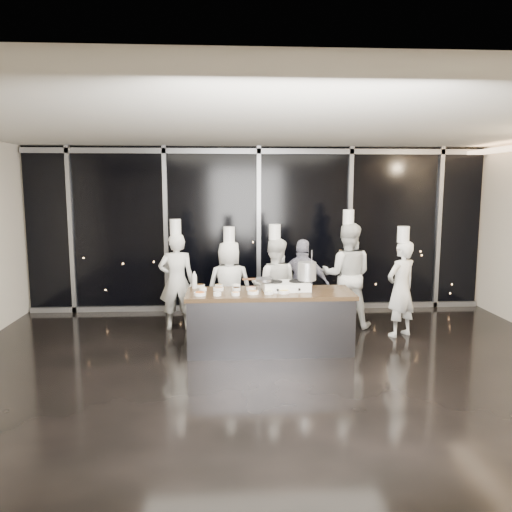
{
  "coord_description": "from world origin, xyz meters",
  "views": [
    {
      "loc": [
        -0.64,
        -6.3,
        2.47
      ],
      "look_at": [
        -0.19,
        1.2,
        1.39
      ],
      "focal_mm": 35.0,
      "sensor_mm": 36.0,
      "label": 1
    }
  ],
  "objects_px": {
    "guest": "(303,285)",
    "chef_side": "(401,287)",
    "chef_right": "(347,275)",
    "chef_left": "(229,286)",
    "frying_pan": "(264,280)",
    "chef_center": "(274,286)",
    "stock_pot": "(307,271)",
    "stove": "(286,286)",
    "chef_far_left": "(177,280)",
    "demo_counter": "(270,321)"
  },
  "relations": [
    {
      "from": "frying_pan",
      "to": "chef_side",
      "type": "distance_m",
      "value": 2.35
    },
    {
      "from": "stove",
      "to": "frying_pan",
      "type": "xyz_separation_m",
      "value": [
        -0.33,
        -0.01,
        0.1
      ]
    },
    {
      "from": "stove",
      "to": "guest",
      "type": "xyz_separation_m",
      "value": [
        0.4,
        0.91,
        -0.18
      ]
    },
    {
      "from": "guest",
      "to": "chef_center",
      "type": "bearing_deg",
      "value": 38.49
    },
    {
      "from": "stove",
      "to": "chef_right",
      "type": "xyz_separation_m",
      "value": [
        1.2,
        1.12,
        -0.05
      ]
    },
    {
      "from": "chef_right",
      "to": "guest",
      "type": "bearing_deg",
      "value": 28.62
    },
    {
      "from": "chef_far_left",
      "to": "chef_left",
      "type": "height_order",
      "value": "chef_far_left"
    },
    {
      "from": "stock_pot",
      "to": "guest",
      "type": "height_order",
      "value": "guest"
    },
    {
      "from": "demo_counter",
      "to": "stove",
      "type": "height_order",
      "value": "stove"
    },
    {
      "from": "guest",
      "to": "chef_side",
      "type": "height_order",
      "value": "chef_side"
    },
    {
      "from": "stock_pot",
      "to": "chef_center",
      "type": "xyz_separation_m",
      "value": [
        -0.42,
        0.73,
        -0.37
      ]
    },
    {
      "from": "chef_left",
      "to": "chef_side",
      "type": "relative_size",
      "value": 0.99
    },
    {
      "from": "demo_counter",
      "to": "chef_side",
      "type": "bearing_deg",
      "value": 15.35
    },
    {
      "from": "chef_center",
      "to": "guest",
      "type": "distance_m",
      "value": 0.52
    },
    {
      "from": "demo_counter",
      "to": "stock_pot",
      "type": "xyz_separation_m",
      "value": [
        0.57,
        0.13,
        0.72
      ]
    },
    {
      "from": "frying_pan",
      "to": "chef_side",
      "type": "height_order",
      "value": "chef_side"
    },
    {
      "from": "chef_left",
      "to": "stove",
      "type": "bearing_deg",
      "value": 127.9
    },
    {
      "from": "chef_right",
      "to": "stove",
      "type": "bearing_deg",
      "value": 57.11
    },
    {
      "from": "chef_right",
      "to": "demo_counter",
      "type": "bearing_deg",
      "value": 54.1
    },
    {
      "from": "frying_pan",
      "to": "guest",
      "type": "distance_m",
      "value": 1.21
    },
    {
      "from": "frying_pan",
      "to": "stock_pot",
      "type": "height_order",
      "value": "stock_pot"
    },
    {
      "from": "guest",
      "to": "demo_counter",
      "type": "bearing_deg",
      "value": 78.72
    },
    {
      "from": "demo_counter",
      "to": "chef_far_left",
      "type": "height_order",
      "value": "chef_far_left"
    },
    {
      "from": "chef_far_left",
      "to": "frying_pan",
      "type": "bearing_deg",
      "value": 137.63
    },
    {
      "from": "demo_counter",
      "to": "chef_side",
      "type": "relative_size",
      "value": 1.36
    },
    {
      "from": "stove",
      "to": "guest",
      "type": "height_order",
      "value": "guest"
    },
    {
      "from": "chef_far_left",
      "to": "guest",
      "type": "height_order",
      "value": "chef_far_left"
    },
    {
      "from": "frying_pan",
      "to": "chef_left",
      "type": "relative_size",
      "value": 0.26
    },
    {
      "from": "demo_counter",
      "to": "stove",
      "type": "xyz_separation_m",
      "value": [
        0.25,
        0.1,
        0.51
      ]
    },
    {
      "from": "stove",
      "to": "chef_center",
      "type": "distance_m",
      "value": 0.78
    },
    {
      "from": "stock_pot",
      "to": "chef_left",
      "type": "distance_m",
      "value": 1.51
    },
    {
      "from": "stove",
      "to": "chef_right",
      "type": "height_order",
      "value": "chef_right"
    },
    {
      "from": "stove",
      "to": "frying_pan",
      "type": "relative_size",
      "value": 1.54
    },
    {
      "from": "chef_right",
      "to": "stock_pot",
      "type": "bearing_deg",
      "value": 65.14
    },
    {
      "from": "chef_center",
      "to": "stove",
      "type": "bearing_deg",
      "value": 106.39
    },
    {
      "from": "stove",
      "to": "chef_side",
      "type": "height_order",
      "value": "chef_side"
    },
    {
      "from": "chef_left",
      "to": "demo_counter",
      "type": "bearing_deg",
      "value": 115.6
    },
    {
      "from": "guest",
      "to": "chef_side",
      "type": "xyz_separation_m",
      "value": [
        1.55,
        -0.41,
        0.03
      ]
    },
    {
      "from": "chef_center",
      "to": "chef_right",
      "type": "distance_m",
      "value": 1.35
    },
    {
      "from": "frying_pan",
      "to": "chef_center",
      "type": "relative_size",
      "value": 0.26
    },
    {
      "from": "chef_left",
      "to": "chef_side",
      "type": "xyz_separation_m",
      "value": [
        2.79,
        -0.41,
        0.02
      ]
    },
    {
      "from": "chef_far_left",
      "to": "chef_side",
      "type": "height_order",
      "value": "chef_far_left"
    },
    {
      "from": "demo_counter",
      "to": "guest",
      "type": "relative_size",
      "value": 1.57
    },
    {
      "from": "demo_counter",
      "to": "stove",
      "type": "distance_m",
      "value": 0.58
    },
    {
      "from": "frying_pan",
      "to": "chef_far_left",
      "type": "distance_m",
      "value": 1.81
    },
    {
      "from": "frying_pan",
      "to": "guest",
      "type": "height_order",
      "value": "guest"
    },
    {
      "from": "chef_center",
      "to": "chef_side",
      "type": "relative_size",
      "value": 1.01
    },
    {
      "from": "chef_right",
      "to": "chef_left",
      "type": "bearing_deg",
      "value": 19.82
    },
    {
      "from": "frying_pan",
      "to": "stock_pot",
      "type": "distance_m",
      "value": 0.67
    },
    {
      "from": "chef_right",
      "to": "chef_far_left",
      "type": "bearing_deg",
      "value": 14.25
    }
  ]
}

